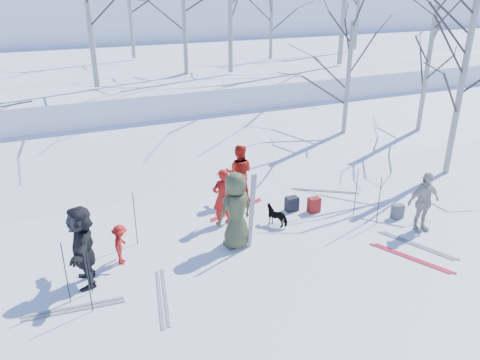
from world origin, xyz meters
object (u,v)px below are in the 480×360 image
skier_cream_east (423,202)px  backpack_grey (398,211)px  skier_grey_west (82,246)px  backpack_dark (292,204)px  skier_red_north (222,197)px  skier_redor_behind (239,173)px  backpack_red (314,205)px  skier_red_seated (121,244)px  dog (277,215)px  skier_olive_center (236,210)px

skier_cream_east → backpack_grey: skier_cream_east is taller
skier_grey_west → backpack_dark: (5.59, 1.17, -0.68)m
skier_cream_east → backpack_dark: (-2.40, 2.29, -0.58)m
skier_red_north → skier_redor_behind: skier_redor_behind is taller
skier_redor_behind → backpack_red: 2.28m
skier_red_seated → skier_cream_east: bearing=-80.6°
skier_red_north → skier_grey_west: bearing=13.6°
skier_grey_west → backpack_red: bearing=102.9°
skier_grey_west → backpack_dark: 5.75m
skier_red_seated → dog: 4.02m
backpack_grey → skier_grey_west: bearing=177.3°
skier_redor_behind → skier_grey_west: skier_grey_west is taller
skier_red_north → skier_redor_behind: 1.53m
skier_grey_west → backpack_red: size_ratio=4.21×
skier_redor_behind → backpack_red: skier_redor_behind is taller
backpack_red → backpack_grey: 2.20m
backpack_grey → backpack_dark: backpack_dark is taller
skier_red_north → backpack_red: (2.53, -0.40, -0.55)m
skier_cream_east → backpack_red: bearing=137.7°
skier_cream_east → skier_grey_west: (-7.99, 1.12, 0.10)m
backpack_grey → skier_olive_center: bearing=174.0°
backpack_red → backpack_grey: size_ratio=1.11×
skier_red_seated → backpack_grey: skier_red_seated is taller
skier_red_seated → backpack_red: size_ratio=2.23×
skier_red_seated → backpack_dark: skier_red_seated is taller
skier_redor_behind → dog: bearing=129.2°
skier_redor_behind → backpack_dark: (1.03, -1.24, -0.63)m
skier_olive_center → skier_grey_west: skier_olive_center is taller
skier_cream_east → skier_red_seated: bearing=171.4°
skier_redor_behind → backpack_dark: bearing=160.4°
backpack_red → backpack_grey: (1.83, -1.22, -0.02)m
skier_olive_center → skier_red_north: skier_olive_center is taller
skier_redor_behind → skier_grey_west: size_ratio=0.94×
backpack_red → backpack_dark: (-0.51, 0.32, -0.01)m
backpack_dark → skier_redor_behind: bearing=129.5°
skier_grey_west → backpack_grey: size_ratio=4.65×
skier_cream_east → backpack_grey: bearing=98.4°
skier_olive_center → skier_redor_behind: size_ratio=1.12×
skier_olive_center → dog: (1.38, 0.50, -0.66)m
skier_redor_behind → skier_red_north: bearing=80.4°
skier_cream_east → dog: (-3.16, 1.73, -0.51)m
skier_redor_behind → backpack_grey: size_ratio=4.37×
backpack_red → backpack_grey: backpack_red is taller
skier_red_north → backpack_grey: bearing=153.9°
backpack_grey → backpack_dark: size_ratio=0.95×
skier_red_north → skier_grey_west: 3.79m
dog → backpack_red: size_ratio=1.53×
dog → backpack_dark: 0.95m
dog → skier_grey_west: bearing=-28.3°
dog → skier_red_seated: bearing=-33.4°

